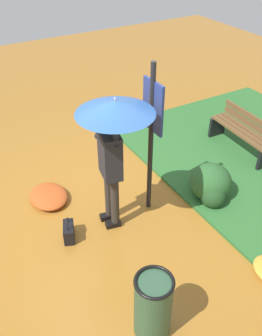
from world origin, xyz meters
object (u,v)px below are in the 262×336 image
info_sign_post (152,124)px  park_bench (243,133)px  trash_bin (153,306)px  person_with_umbrella (113,133)px  handbag (69,232)px

info_sign_post → park_bench: size_ratio=1.64×
park_bench → trash_bin: bearing=-57.3°
person_with_umbrella → handbag: (-0.08, -0.70, -1.42)m
person_with_umbrella → info_sign_post: bearing=99.0°
park_bench → handbag: bearing=-83.0°
info_sign_post → trash_bin: bearing=-31.6°
person_with_umbrella → park_bench: size_ratio=1.46×
info_sign_post → park_bench: info_sign_post is taller
info_sign_post → handbag: 1.88m
person_with_umbrella → trash_bin: bearing=-14.7°
park_bench → trash_bin: (2.17, -3.38, 0.02)m
trash_bin → person_with_umbrella: bearing=165.3°
person_with_umbrella → handbag: bearing=-96.9°
person_with_umbrella → trash_bin: 2.03m
trash_bin → park_bench: bearing=122.7°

